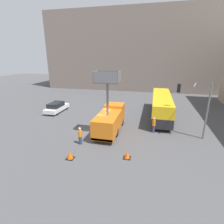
% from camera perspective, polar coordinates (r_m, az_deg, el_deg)
% --- Properties ---
extents(ground_plane, '(120.00, 120.00, 0.00)m').
position_cam_1_polar(ground_plane, '(20.76, -4.55, -6.05)').
color(ground_plane, '#4C4C4F').
extents(building_backdrop_far, '(44.00, 10.00, 19.13)m').
position_cam_1_polar(building_backdrop_far, '(48.31, 6.72, 19.07)').
color(building_backdrop_far, gray).
rests_on(building_backdrop_far, ground_plane).
extents(utility_truck, '(2.51, 6.77, 6.95)m').
position_cam_1_polar(utility_truck, '(19.90, -0.62, -2.14)').
color(utility_truck, orange).
rests_on(utility_truck, ground_plane).
extents(city_bus, '(2.50, 12.08, 3.08)m').
position_cam_1_polar(city_bus, '(25.92, 15.81, 2.44)').
color(city_bus, '#232328').
rests_on(city_bus, ground_plane).
extents(traffic_light_pole, '(3.15, 2.90, 5.90)m').
position_cam_1_polar(traffic_light_pole, '(19.92, 25.99, 3.23)').
color(traffic_light_pole, slate).
rests_on(traffic_light_pole, ground_plane).
extents(road_worker_near_truck, '(0.38, 0.38, 1.76)m').
position_cam_1_polar(road_worker_near_truck, '(17.64, -10.38, -7.66)').
color(road_worker_near_truck, navy).
rests_on(road_worker_near_truck, ground_plane).
extents(road_worker_directing, '(0.38, 0.38, 1.82)m').
position_cam_1_polar(road_worker_directing, '(20.46, 13.47, -4.11)').
color(road_worker_directing, navy).
rests_on(road_worker_directing, ground_plane).
extents(traffic_cone_near_truck, '(0.66, 0.66, 0.75)m').
position_cam_1_polar(traffic_cone_near_truck, '(15.70, -13.58, -13.45)').
color(traffic_cone_near_truck, black).
rests_on(traffic_cone_near_truck, ground_plane).
extents(traffic_cone_mid_road, '(0.64, 0.64, 0.73)m').
position_cam_1_polar(traffic_cone_mid_road, '(15.40, 4.93, -13.66)').
color(traffic_cone_mid_road, black).
rests_on(traffic_cone_mid_road, ground_plane).
extents(parked_car_curbside, '(1.89, 4.75, 1.54)m').
position_cam_1_polar(parked_car_curbside, '(28.65, -17.65, 1.55)').
color(parked_car_curbside, silver).
rests_on(parked_car_curbside, ground_plane).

